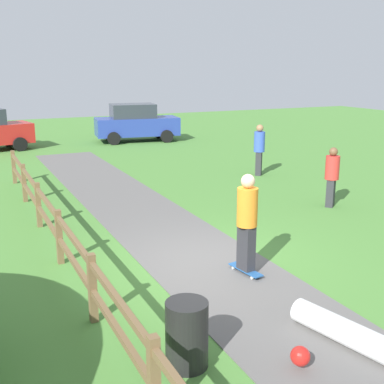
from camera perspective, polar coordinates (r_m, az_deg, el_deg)
ground_plane at (r=10.00m, az=1.69°, el=-8.22°), size 60.00×60.00×0.00m
asphalt_path at (r=9.99m, az=1.69°, el=-8.16°), size 2.40×28.00×0.02m
wooden_fence at (r=8.95m, az=-13.39°, el=-6.77°), size 0.12×18.12×1.10m
trash_bin at (r=6.70m, az=-0.59°, el=-15.93°), size 0.56×0.56×0.90m
skater_riding at (r=9.21m, az=6.29°, el=-3.06°), size 0.43×0.82×1.91m
skater_fallen at (r=7.51m, az=16.78°, el=-15.21°), size 1.44×1.73×0.36m
bystander_blue at (r=17.91m, az=7.68°, el=5.07°), size 0.54×0.54×1.81m
bystander_red at (r=14.25m, az=15.67°, el=1.94°), size 0.53×0.53×1.66m
parked_car_blue at (r=26.10m, az=-6.41°, el=7.86°), size 4.40×2.47×1.92m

